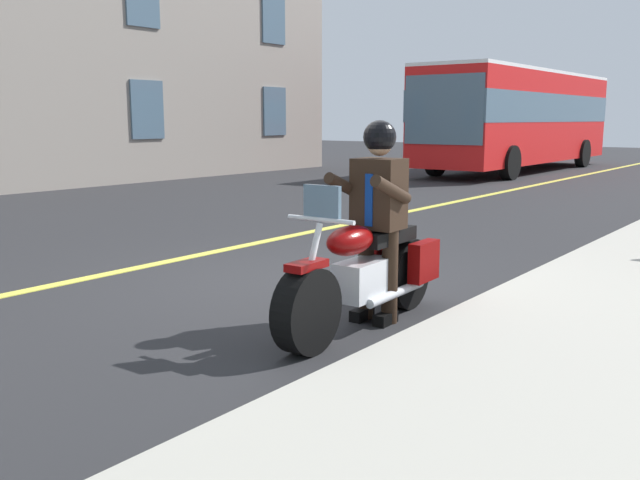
% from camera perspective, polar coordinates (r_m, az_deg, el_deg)
% --- Properties ---
extents(ground_plane, '(80.00, 80.00, 0.00)m').
position_cam_1_polar(ground_plane, '(7.42, -1.84, -3.62)').
color(ground_plane, '#28282B').
extents(lane_center_stripe, '(60.00, 0.16, 0.01)m').
position_cam_1_polar(lane_center_stripe, '(8.79, -11.97, -1.64)').
color(lane_center_stripe, '#E5DB4C').
rests_on(lane_center_stripe, ground_plane).
extents(motorcycle_main, '(2.22, 0.65, 1.26)m').
position_cam_1_polar(motorcycle_main, '(5.82, 3.83, -2.87)').
color(motorcycle_main, black).
rests_on(motorcycle_main, ground_plane).
extents(rider_main, '(0.64, 0.56, 1.74)m').
position_cam_1_polar(rider_main, '(5.89, 4.82, 3.03)').
color(rider_main, black).
rests_on(rider_main, ground_plane).
extents(bus_near, '(11.05, 2.70, 3.30)m').
position_cam_1_polar(bus_near, '(24.45, 16.23, 9.93)').
color(bus_near, red).
rests_on(bus_near, ground_plane).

